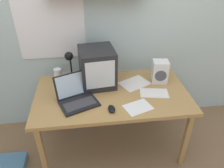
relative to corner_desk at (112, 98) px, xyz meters
name	(u,v)px	position (x,y,z in m)	size (l,w,h in m)	color
ground_plane	(112,144)	(0.00, 0.00, -0.65)	(12.00, 12.00, 0.00)	#866546
back_wall	(105,14)	(-0.01, 0.52, 0.66)	(5.60, 0.24, 2.60)	silver
corner_desk	(112,98)	(0.00, 0.00, 0.00)	(1.46, 0.80, 0.71)	#AF8348
crt_monitor	(97,67)	(-0.12, 0.18, 0.25)	(0.36, 0.38, 0.38)	#232326
laptop	(76,95)	(-0.33, -0.09, 0.12)	(0.40, 0.38, 0.24)	black
desk_lamp	(70,62)	(-0.38, 0.26, 0.28)	(0.11, 0.15, 0.34)	black
juice_glass	(58,75)	(-0.53, 0.31, 0.11)	(0.08, 0.08, 0.12)	white
space_heater	(160,72)	(0.50, 0.15, 0.17)	(0.17, 0.15, 0.23)	white
computer_mouse	(112,109)	(-0.04, -0.26, 0.08)	(0.07, 0.11, 0.03)	black
printed_handout	(154,93)	(0.40, -0.06, 0.06)	(0.29, 0.19, 0.00)	white
loose_paper_near_monitor	(135,83)	(0.25, 0.14, 0.06)	(0.35, 0.31, 0.00)	silver
open_notebook	(138,107)	(0.20, -0.25, 0.06)	(0.27, 0.24, 0.00)	white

